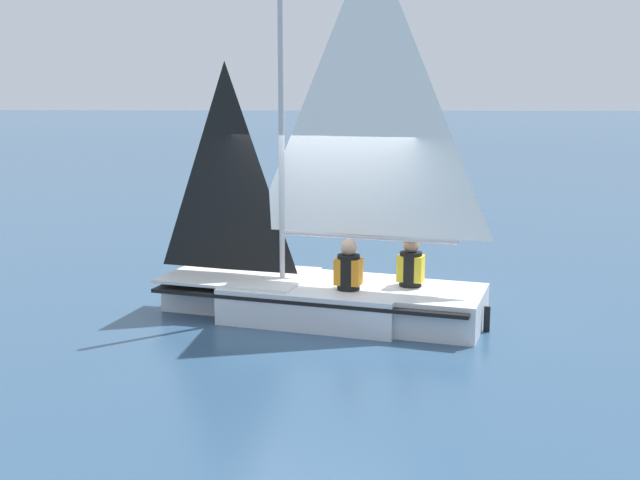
{
  "coord_description": "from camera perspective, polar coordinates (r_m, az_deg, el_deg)",
  "views": [
    {
      "loc": [
        0.59,
        -10.74,
        3.07
      ],
      "look_at": [
        0.0,
        0.0,
        1.08
      ],
      "focal_mm": 45.0,
      "sensor_mm": 36.0,
      "label": 1
    }
  ],
  "objects": [
    {
      "name": "ground_plane",
      "position": [
        11.19,
        0.0,
        -5.46
      ],
      "size": [
        260.0,
        260.0,
        0.0
      ],
      "primitive_type": "plane",
      "color": "#2D4C6B"
    },
    {
      "name": "sailor_crew",
      "position": [
        10.91,
        6.45,
        -2.51
      ],
      "size": [
        0.4,
        0.37,
        1.16
      ],
      "rotation": [
        0.0,
        0.0,
        2.88
      ],
      "color": "black",
      "rests_on": "ground_plane"
    },
    {
      "name": "sailor_helm",
      "position": [
        10.66,
        2.04,
        -2.82
      ],
      "size": [
        0.4,
        0.37,
        1.16
      ],
      "rotation": [
        0.0,
        0.0,
        2.88
      ],
      "color": "black",
      "rests_on": "ground_plane"
    },
    {
      "name": "sailboat_main",
      "position": [
        11.0,
        0.32,
        -2.08
      ],
      "size": [
        4.66,
        2.74,
        5.18
      ],
      "rotation": [
        0.0,
        0.0,
        2.88
      ],
      "color": "silver",
      "rests_on": "ground_plane"
    }
  ]
}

